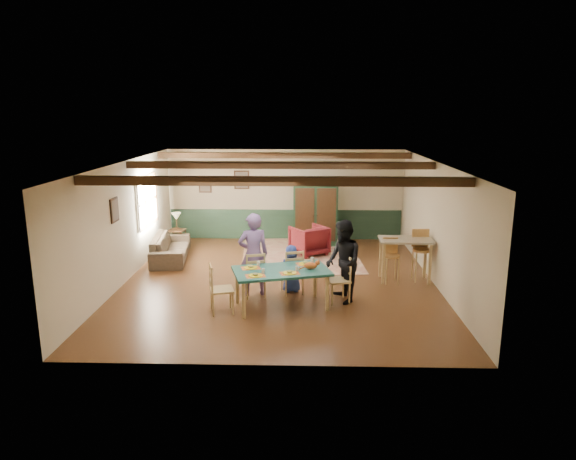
{
  "coord_description": "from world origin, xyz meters",
  "views": [
    {
      "loc": [
        0.53,
        -11.17,
        3.81
      ],
      "look_at": [
        0.19,
        0.22,
        1.15
      ],
      "focal_mm": 32.0,
      "sensor_mm": 36.0,
      "label": 1
    }
  ],
  "objects_px": {
    "dining_table": "(281,289)",
    "armchair": "(309,240)",
    "person_child": "(291,269)",
    "bar_stool_left": "(391,261)",
    "dining_chair_end_left": "(222,288)",
    "counter_table": "(405,260)",
    "bar_stool_right": "(421,256)",
    "table_lamp": "(177,221)",
    "sofa": "(171,247)",
    "person_woman": "(343,262)",
    "armoire": "(316,212)",
    "dining_chair_far_left": "(254,274)",
    "dining_chair_far_right": "(292,271)",
    "end_table": "(177,239)",
    "dining_chair_end_right": "(338,279)",
    "cat": "(311,265)",
    "person_man": "(253,255)"
  },
  "relations": [
    {
      "from": "dining_table",
      "to": "dining_chair_end_right",
      "type": "height_order",
      "value": "dining_chair_end_right"
    },
    {
      "from": "table_lamp",
      "to": "counter_table",
      "type": "relative_size",
      "value": 0.41
    },
    {
      "from": "person_child",
      "to": "bar_stool_right",
      "type": "distance_m",
      "value": 3.07
    },
    {
      "from": "person_child",
      "to": "bar_stool_left",
      "type": "distance_m",
      "value": 2.33
    },
    {
      "from": "dining_table",
      "to": "table_lamp",
      "type": "height_order",
      "value": "table_lamp"
    },
    {
      "from": "dining_chair_far_right",
      "to": "person_child",
      "type": "distance_m",
      "value": 0.09
    },
    {
      "from": "bar_stool_right",
      "to": "armoire",
      "type": "bearing_deg",
      "value": 124.1
    },
    {
      "from": "end_table",
      "to": "dining_chair_far_left",
      "type": "bearing_deg",
      "value": -56.36
    },
    {
      "from": "dining_chair_end_right",
      "to": "sofa",
      "type": "bearing_deg",
      "value": -140.99
    },
    {
      "from": "table_lamp",
      "to": "dining_table",
      "type": "bearing_deg",
      "value": -54.67
    },
    {
      "from": "person_man",
      "to": "dining_table",
      "type": "bearing_deg",
      "value": 116.57
    },
    {
      "from": "sofa",
      "to": "bar_stool_right",
      "type": "relative_size",
      "value": 1.84
    },
    {
      "from": "dining_chair_far_right",
      "to": "bar_stool_right",
      "type": "height_order",
      "value": "bar_stool_right"
    },
    {
      "from": "dining_chair_end_left",
      "to": "person_child",
      "type": "relative_size",
      "value": 0.95
    },
    {
      "from": "dining_chair_far_right",
      "to": "dining_chair_end_left",
      "type": "bearing_deg",
      "value": 24.92
    },
    {
      "from": "dining_chair_far_left",
      "to": "dining_chair_end_left",
      "type": "bearing_deg",
      "value": 43.83
    },
    {
      "from": "person_child",
      "to": "dining_table",
      "type": "bearing_deg",
      "value": 63.43
    },
    {
      "from": "cat",
      "to": "counter_table",
      "type": "relative_size",
      "value": 0.31
    },
    {
      "from": "sofa",
      "to": "bar_stool_left",
      "type": "height_order",
      "value": "bar_stool_left"
    },
    {
      "from": "dining_chair_end_left",
      "to": "counter_table",
      "type": "height_order",
      "value": "counter_table"
    },
    {
      "from": "dining_chair_end_left",
      "to": "armchair",
      "type": "relative_size",
      "value": 1.12
    },
    {
      "from": "table_lamp",
      "to": "dining_chair_far_right",
      "type": "bearing_deg",
      "value": -47.27
    },
    {
      "from": "person_child",
      "to": "end_table",
      "type": "height_order",
      "value": "person_child"
    },
    {
      "from": "dining_chair_far_left",
      "to": "sofa",
      "type": "distance_m",
      "value": 3.65
    },
    {
      "from": "armchair",
      "to": "table_lamp",
      "type": "height_order",
      "value": "table_lamp"
    },
    {
      "from": "dining_chair_far_right",
      "to": "person_child",
      "type": "height_order",
      "value": "person_child"
    },
    {
      "from": "dining_chair_far_right",
      "to": "end_table",
      "type": "bearing_deg",
      "value": -62.83
    },
    {
      "from": "dining_chair_far_left",
      "to": "cat",
      "type": "xyz_separation_m",
      "value": [
        1.16,
        -0.55,
        0.37
      ]
    },
    {
      "from": "dining_chair_far_left",
      "to": "end_table",
      "type": "height_order",
      "value": "dining_chair_far_left"
    },
    {
      "from": "table_lamp",
      "to": "cat",
      "type": "bearing_deg",
      "value": -49.72
    },
    {
      "from": "person_woman",
      "to": "bar_stool_left",
      "type": "bearing_deg",
      "value": 120.05
    },
    {
      "from": "person_man",
      "to": "sofa",
      "type": "bearing_deg",
      "value": -62.59
    },
    {
      "from": "person_man",
      "to": "sofa",
      "type": "distance_m",
      "value": 3.61
    },
    {
      "from": "table_lamp",
      "to": "bar_stool_right",
      "type": "distance_m",
      "value": 6.83
    },
    {
      "from": "dining_chair_far_left",
      "to": "dining_chair_end_right",
      "type": "bearing_deg",
      "value": 155.08
    },
    {
      "from": "dining_chair_end_right",
      "to": "person_child",
      "type": "bearing_deg",
      "value": -136.85
    },
    {
      "from": "person_woman",
      "to": "person_child",
      "type": "xyz_separation_m",
      "value": [
        -1.06,
        0.56,
        -0.33
      ]
    },
    {
      "from": "person_child",
      "to": "end_table",
      "type": "bearing_deg",
      "value": -62.39
    },
    {
      "from": "dining_table",
      "to": "armchair",
      "type": "xyz_separation_m",
      "value": [
        0.59,
        3.85,
        0.01
      ]
    },
    {
      "from": "dining_table",
      "to": "person_woman",
      "type": "distance_m",
      "value": 1.36
    },
    {
      "from": "person_woman",
      "to": "person_child",
      "type": "relative_size",
      "value": 1.64
    },
    {
      "from": "dining_table",
      "to": "dining_chair_far_left",
      "type": "distance_m",
      "value": 0.85
    },
    {
      "from": "dining_chair_far_left",
      "to": "dining_chair_far_right",
      "type": "distance_m",
      "value": 0.82
    },
    {
      "from": "cat",
      "to": "bar_stool_right",
      "type": "bearing_deg",
      "value": 17.83
    },
    {
      "from": "dining_chair_far_left",
      "to": "bar_stool_left",
      "type": "distance_m",
      "value": 3.15
    },
    {
      "from": "sofa",
      "to": "bar_stool_right",
      "type": "xyz_separation_m",
      "value": [
        6.17,
        -1.55,
        0.27
      ]
    },
    {
      "from": "dining_chair_end_left",
      "to": "end_table",
      "type": "xyz_separation_m",
      "value": [
        -2.01,
        4.75,
        -0.22
      ]
    },
    {
      "from": "dining_chair_far_right",
      "to": "bar_stool_right",
      "type": "relative_size",
      "value": 0.83
    },
    {
      "from": "dining_chair_end_right",
      "to": "table_lamp",
      "type": "xyz_separation_m",
      "value": [
        -4.28,
        4.12,
        0.28
      ]
    },
    {
      "from": "counter_table",
      "to": "bar_stool_right",
      "type": "distance_m",
      "value": 0.39
    }
  ]
}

